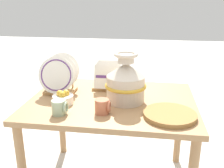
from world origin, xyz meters
name	(u,v)px	position (x,y,z in m)	size (l,w,h in m)	color
display_table	(112,111)	(0.00, 0.00, 0.61)	(1.12, 0.84, 0.70)	#9E754C
ceramic_vase	(126,81)	(0.09, -0.02, 0.83)	(0.27, 0.27, 0.33)	beige
dish_rack_round_plates	(59,78)	(-0.39, 0.07, 0.81)	(0.26, 0.21, 0.27)	tan
dish_rack_square_plates	(108,81)	(-0.07, 0.22, 0.76)	(0.21, 0.19, 0.20)	tan
wicker_charger_stack	(170,115)	(0.37, -0.22, 0.71)	(0.31, 0.31, 0.03)	olive
mug_sage_glaze	(60,107)	(-0.27, -0.28, 0.74)	(0.09, 0.09, 0.09)	#9EB28E
mug_terracotta_glaze	(103,106)	(-0.02, -0.23, 0.74)	(0.09, 0.09, 0.09)	#B76647
fruit_bowl	(63,98)	(-0.31, -0.12, 0.73)	(0.14, 0.14, 0.09)	white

